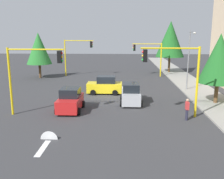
# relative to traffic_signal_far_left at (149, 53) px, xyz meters

# --- Properties ---
(ground_plane) EXTENTS (120.00, 120.00, 0.00)m
(ground_plane) POSITION_rel_traffic_signal_far_left_xyz_m (14.00, -5.62, -3.71)
(ground_plane) COLOR #353538
(sidewalk_kerb) EXTENTS (80.00, 4.00, 0.15)m
(sidewalk_kerb) POSITION_rel_traffic_signal_far_left_xyz_m (9.00, 4.88, -3.63)
(sidewalk_kerb) COLOR gray
(sidewalk_kerb) RESTS_ON ground
(lane_arrow_near) EXTENTS (2.40, 1.10, 1.10)m
(lane_arrow_near) POSITION_rel_traffic_signal_far_left_xyz_m (25.51, -8.62, -3.70)
(lane_arrow_near) COLOR silver
(lane_arrow_near) RESTS_ON ground
(traffic_signal_far_left) EXTENTS (0.36, 4.59, 5.21)m
(traffic_signal_far_left) POSITION_rel_traffic_signal_far_left_xyz_m (0.00, 0.00, 0.00)
(traffic_signal_far_left) COLOR yellow
(traffic_signal_far_left) RESTS_ON ground
(traffic_signal_near_left) EXTENTS (0.36, 4.59, 5.64)m
(traffic_signal_near_left) POSITION_rel_traffic_signal_far_left_xyz_m (20.00, 0.07, 0.29)
(traffic_signal_near_left) COLOR yellow
(traffic_signal_near_left) RESTS_ON ground
(traffic_signal_far_right) EXTENTS (0.36, 4.59, 5.69)m
(traffic_signal_far_right) POSITION_rel_traffic_signal_far_left_xyz_m (0.00, -11.32, 0.32)
(traffic_signal_far_right) COLOR yellow
(traffic_signal_far_right) RESTS_ON ground
(traffic_signal_near_right) EXTENTS (0.36, 4.59, 5.52)m
(traffic_signal_near_right) POSITION_rel_traffic_signal_far_left_xyz_m (20.00, -11.29, 0.21)
(traffic_signal_near_right) COLOR yellow
(traffic_signal_near_right) RESTS_ON ground
(street_lamp_curbside) EXTENTS (2.15, 0.28, 7.00)m
(street_lamp_curbside) POSITION_rel_traffic_signal_far_left_xyz_m (10.39, 3.58, 0.64)
(street_lamp_curbside) COLOR slate
(street_lamp_curbside) RESTS_ON ground
(tree_roadside_far) EXTENTS (4.74, 4.74, 8.68)m
(tree_roadside_far) POSITION_rel_traffic_signal_far_left_xyz_m (-4.00, 3.88, 2.00)
(tree_roadside_far) COLOR brown
(tree_roadside_far) RESTS_ON ground
(tree_opposite_side) EXTENTS (3.72, 3.72, 6.78)m
(tree_opposite_side) POSITION_rel_traffic_signal_far_left_xyz_m (2.00, -16.62, 0.73)
(tree_opposite_side) COLOR brown
(tree_opposite_side) RESTS_ON ground
(tree_roadside_near) EXTENTS (3.65, 3.65, 6.64)m
(tree_roadside_near) POSITION_rel_traffic_signal_far_left_xyz_m (16.00, 4.88, 0.63)
(tree_roadside_near) COLOR brown
(tree_roadside_near) RESTS_ON ground
(car_yellow) EXTENTS (2.09, 3.88, 1.98)m
(car_yellow) POSITION_rel_traffic_signal_far_left_xyz_m (12.00, -5.99, -2.81)
(car_yellow) COLOR yellow
(car_yellow) RESTS_ON ground
(car_silver) EXTENTS (4.10, 2.05, 1.98)m
(car_silver) POSITION_rel_traffic_signal_far_left_xyz_m (15.99, -3.20, -2.81)
(car_silver) COLOR #B2B5BA
(car_silver) RESTS_ON ground
(car_red) EXTENTS (3.71, 2.11, 1.98)m
(car_red) POSITION_rel_traffic_signal_far_left_xyz_m (18.68, -8.53, -2.81)
(car_red) COLOR red
(car_red) RESTS_ON ground
(pedestrian_crossing) EXTENTS (0.40, 0.24, 1.70)m
(pedestrian_crossing) POSITION_rel_traffic_signal_far_left_xyz_m (20.77, 1.02, -2.80)
(pedestrian_crossing) COLOR #262638
(pedestrian_crossing) RESTS_ON ground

